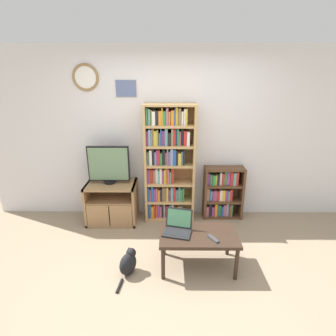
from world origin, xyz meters
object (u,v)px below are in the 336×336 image
bookshelf_short (222,193)px  tv_stand (112,202)px  bookshelf_tall (167,164)px  laptop (178,226)px  television (109,165)px  remote_near_laptop (213,239)px  cat (129,263)px  coffee_table (198,237)px

bookshelf_short → tv_stand: bearing=-174.6°
bookshelf_tall → laptop: bearing=-83.4°
television → remote_near_laptop: 1.90m
tv_stand → remote_near_laptop: bearing=-40.1°
television → cat: size_ratio=1.36×
remote_near_laptop → tv_stand: bearing=109.0°
remote_near_laptop → cat: 1.01m
tv_stand → laptop: laptop is taller
laptop → bookshelf_short: bearing=71.1°
bookshelf_short → coffee_table: bearing=-112.3°
tv_stand → laptop: (0.99, -1.00, 0.19)m
tv_stand → cat: 1.26m
tv_stand → laptop: size_ratio=2.06×
television → bookshelf_short: television is taller
bookshelf_short → laptop: 1.37m
bookshelf_short → cat: bookshelf_short is taller
cat → laptop: bearing=46.8°
coffee_table → remote_near_laptop: 0.20m
tv_stand → bookshelf_tall: bearing=8.7°
bookshelf_tall → coffee_table: (0.37, -1.18, -0.52)m
laptop → cat: (-0.57, -0.18, -0.37)m
bookshelf_short → remote_near_laptop: (-0.34, -1.32, 0.04)m
television → bookshelf_tall: 0.88m
television → laptop: (1.00, -1.04, -0.41)m
bookshelf_short → coffee_table: (-0.50, -1.21, -0.02)m
bookshelf_tall → coffee_table: bookshelf_tall is taller
tv_stand → bookshelf_short: size_ratio=0.90×
laptop → tv_stand: bearing=148.2°
cat → remote_near_laptop: bearing=30.2°
tv_stand → remote_near_laptop: (1.38, -1.16, 0.14)m
tv_stand → bookshelf_short: 1.73m
bookshelf_tall → coffee_table: bearing=-72.7°
remote_near_laptop → coffee_table: bearing=111.9°
tv_stand → coffee_table: size_ratio=0.84×
tv_stand → television: 0.60m
bookshelf_short → laptop: size_ratio=2.29×
television → bookshelf_tall: bearing=5.9°
bookshelf_short → remote_near_laptop: size_ratio=5.26×
television → cat: bearing=-70.1°
coffee_table → remote_near_laptop: (0.15, -0.11, 0.06)m
coffee_table → laptop: 0.27m
tv_stand → bookshelf_tall: size_ratio=0.42×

